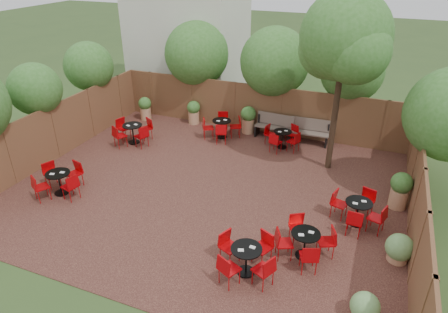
% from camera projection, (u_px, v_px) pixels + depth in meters
% --- Properties ---
extents(ground, '(80.00, 80.00, 0.00)m').
position_uv_depth(ground, '(208.00, 189.00, 12.93)').
color(ground, '#354F23').
rests_on(ground, ground).
extents(courtyard_paving, '(12.00, 10.00, 0.02)m').
position_uv_depth(courtyard_paving, '(208.00, 188.00, 12.93)').
color(courtyard_paving, '#341815').
rests_on(courtyard_paving, ground).
extents(fence_back, '(12.00, 0.08, 2.00)m').
position_uv_depth(fence_back, '(257.00, 108.00, 16.58)').
color(fence_back, '#52371E').
rests_on(fence_back, ground).
extents(fence_left, '(0.08, 10.00, 2.00)m').
position_uv_depth(fence_left, '(55.00, 132.00, 14.45)').
color(fence_left, '#52371E').
rests_on(fence_left, ground).
extents(fence_right, '(0.08, 10.00, 2.00)m').
position_uv_depth(fence_right, '(417.00, 202.00, 10.49)').
color(fence_right, '#52371E').
rests_on(fence_right, ground).
extents(neighbour_building, '(5.00, 4.00, 8.00)m').
position_uv_depth(neighbour_building, '(188.00, 16.00, 19.15)').
color(neighbour_building, beige).
rests_on(neighbour_building, ground).
extents(overhang_foliage, '(15.89, 10.85, 2.79)m').
position_uv_depth(overhang_foliage, '(223.00, 76.00, 14.58)').
color(overhang_foliage, '#316721').
rests_on(overhang_foliage, ground).
extents(courtyard_tree, '(2.87, 2.79, 5.91)m').
position_uv_depth(courtyard_tree, '(344.00, 42.00, 12.16)').
color(courtyard_tree, black).
rests_on(courtyard_tree, courtyard_paving).
extents(park_bench_left, '(1.59, 0.64, 0.96)m').
position_uv_depth(park_bench_left, '(275.00, 126.00, 16.21)').
color(park_bench_left, brown).
rests_on(park_bench_left, courtyard_paving).
extents(park_bench_right, '(1.58, 0.55, 0.96)m').
position_uv_depth(park_bench_right, '(309.00, 131.00, 15.74)').
color(park_bench_right, brown).
rests_on(park_bench_right, courtyard_paving).
extents(bistro_tables, '(10.29, 8.44, 0.87)m').
position_uv_depth(bistro_tables, '(217.00, 173.00, 12.94)').
color(bistro_tables, black).
rests_on(bistro_tables, courtyard_paving).
extents(planters, '(11.20, 4.14, 1.14)m').
position_uv_depth(planters, '(244.00, 130.00, 15.61)').
color(planters, tan).
rests_on(planters, courtyard_paving).
extents(low_shrubs, '(2.16, 3.95, 0.73)m').
position_uv_depth(low_shrubs, '(371.00, 285.00, 8.79)').
color(low_shrubs, tan).
rests_on(low_shrubs, courtyard_paving).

